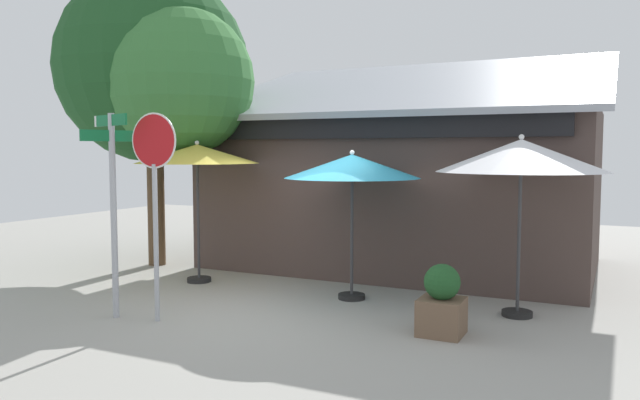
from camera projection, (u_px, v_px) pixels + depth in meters
name	position (u px, v px, depth m)	size (l,w,h in m)	color
ground_plane	(276.00, 313.00, 9.38)	(28.00, 28.00, 0.10)	#9E9B93
cafe_building	(405.00, 184.00, 13.16)	(8.04, 5.35, 4.59)	#473833
street_sign_post	(113.00, 192.00, 8.82)	(0.92, 0.87, 2.95)	#A8AAB2
stop_sign	(155.00, 177.00, 8.61)	(0.78, 0.07, 2.95)	#A8AAB2
patio_umbrella_mustard_left	(197.00, 155.00, 11.21)	(2.25, 2.25, 2.61)	black
patio_umbrella_teal_center	(352.00, 168.00, 9.91)	(2.20, 2.20, 2.43)	black
patio_umbrella_ivory_right	(521.00, 157.00, 8.83)	(2.42, 2.42, 2.65)	black
shade_tree	(160.00, 71.00, 12.55)	(4.50, 3.96, 6.13)	brown
sidewalk_planter	(442.00, 302.00, 8.08)	(0.57, 0.57, 0.94)	brown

